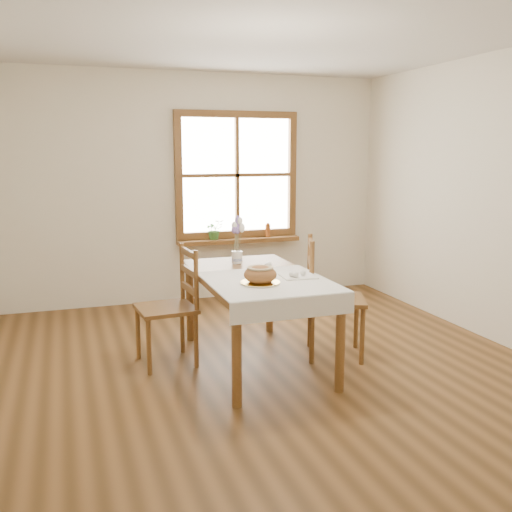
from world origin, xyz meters
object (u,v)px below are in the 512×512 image
Objects in this scene: dining_table at (256,285)px; chair_left at (166,307)px; flower_vase at (237,258)px; bread_plate at (260,283)px; chair_right at (336,297)px.

chair_left is at bearing 161.79° from dining_table.
chair_left is 9.24× the size of flower_vase.
bread_plate is (-0.09, -0.37, 0.10)m from dining_table.
chair_right reaches higher than flower_vase.
dining_table is 0.71m from chair_right.
dining_table is at bearing 66.58° from chair_left.
chair_left is 1.42m from chair_right.
dining_table is 0.76m from chair_left.
chair_right is at bearing -35.41° from flower_vase.
dining_table is 0.40m from bread_plate.
chair_left is 0.90m from bread_plate.
flower_vase is at bearing 85.01° from bread_plate.
chair_left reaches higher than flower_vase.
bread_plate is 0.83m from flower_vase.
chair_right is (0.70, -0.05, -0.15)m from dining_table.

